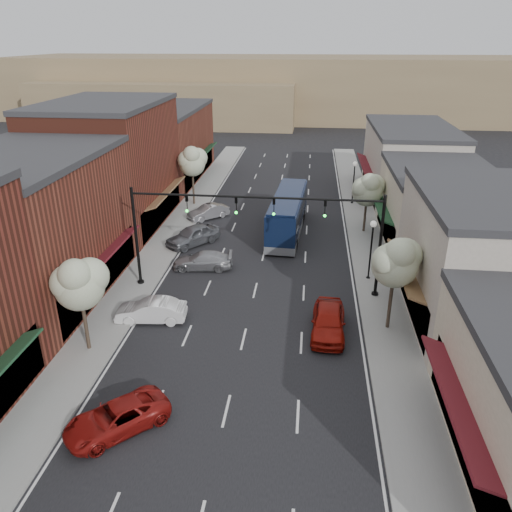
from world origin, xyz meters
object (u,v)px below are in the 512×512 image
(coach_bus, at_px, (288,213))
(lamp_post_near, at_px, (372,241))
(parked_car_d, at_px, (193,235))
(tree_left_near, at_px, (79,282))
(red_hatchback, at_px, (328,321))
(signal_mast_left, at_px, (170,224))
(lamp_post_far, at_px, (354,176))
(parked_car_a, at_px, (117,418))
(parked_car_b, at_px, (151,311))
(parked_car_c, at_px, (203,260))
(parked_car_e, at_px, (208,212))
(tree_right_far, at_px, (368,189))
(tree_left_far, at_px, (192,161))
(signal_mast_right, at_px, (343,230))
(tree_right_near, at_px, (396,261))

(coach_bus, bearing_deg, lamp_post_near, -51.15)
(parked_car_d, bearing_deg, lamp_post_near, 18.94)
(tree_left_near, height_order, red_hatchback, tree_left_near)
(signal_mast_left, bearing_deg, lamp_post_far, 56.14)
(parked_car_a, distance_m, parked_car_b, 9.17)
(signal_mast_left, height_order, parked_car_c, signal_mast_left)
(parked_car_e, bearing_deg, red_hatchback, -13.32)
(parked_car_c, bearing_deg, coach_bus, 139.26)
(coach_bus, bearing_deg, tree_right_far, 9.54)
(tree_left_near, height_order, parked_car_b, tree_left_near)
(signal_mast_left, xyz_separation_m, lamp_post_far, (13.42, 20.00, -1.62))
(parked_car_c, bearing_deg, tree_left_far, -169.97)
(lamp_post_near, bearing_deg, lamp_post_far, 90.00)
(tree_left_far, bearing_deg, lamp_post_near, -43.89)
(tree_left_far, distance_m, parked_car_e, 5.95)
(tree_right_far, bearing_deg, parked_car_d, -163.10)
(lamp_post_near, relative_size, red_hatchback, 0.93)
(tree_left_near, relative_size, coach_bus, 0.50)
(coach_bus, distance_m, parked_car_b, 17.50)
(signal_mast_right, xyz_separation_m, parked_car_e, (-11.65, 14.08, -3.96))
(tree_left_far, relative_size, red_hatchback, 1.29)
(parked_car_d, bearing_deg, parked_car_b, -49.89)
(tree_right_near, relative_size, coach_bus, 0.52)
(signal_mast_right, relative_size, parked_car_b, 1.94)
(lamp_post_near, height_order, red_hatchback, lamp_post_near)
(lamp_post_near, bearing_deg, red_hatchback, -112.28)
(tree_left_near, distance_m, parked_car_c, 12.36)
(parked_car_e, bearing_deg, parked_car_a, -40.03)
(signal_mast_left, relative_size, coach_bus, 0.72)
(signal_mast_right, height_order, parked_car_c, signal_mast_right)
(coach_bus, relative_size, parked_car_e, 2.82)
(tree_left_far, relative_size, parked_car_d, 1.29)
(tree_right_far, height_order, tree_left_near, tree_left_near)
(red_hatchback, bearing_deg, parked_car_b, -178.77)
(tree_left_far, xyz_separation_m, lamp_post_near, (16.05, -15.44, -1.60))
(tree_right_near, relative_size, parked_car_e, 1.48)
(signal_mast_left, bearing_deg, parked_car_d, 93.00)
(tree_right_near, bearing_deg, parked_car_b, -177.84)
(coach_bus, bearing_deg, tree_right_near, -62.73)
(parked_car_d, bearing_deg, signal_mast_left, -47.87)
(tree_left_near, bearing_deg, signal_mast_left, 71.90)
(tree_left_near, distance_m, parked_car_a, 7.63)
(coach_bus, xyz_separation_m, parked_car_b, (-7.41, -15.81, -1.10))
(lamp_post_far, height_order, parked_car_a, lamp_post_far)
(tree_left_near, relative_size, parked_car_d, 1.19)
(red_hatchback, bearing_deg, signal_mast_left, 157.66)
(signal_mast_right, xyz_separation_m, tree_right_near, (2.73, -4.05, -0.17))
(tree_left_near, bearing_deg, tree_right_near, 13.55)
(signal_mast_left, bearing_deg, coach_bus, 57.25)
(tree_right_far, xyz_separation_m, parked_car_c, (-12.60, -8.86, -3.35))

